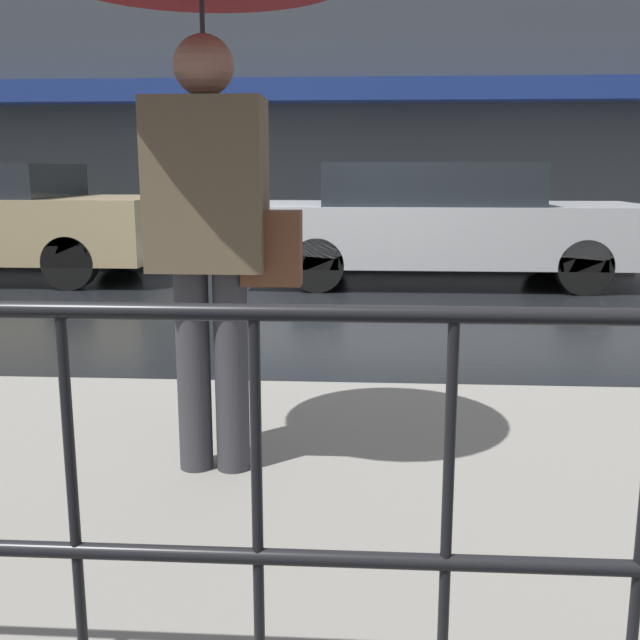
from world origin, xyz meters
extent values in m
plane|color=black|center=(0.00, 0.00, 0.00)|extent=(80.00, 80.00, 0.00)
cube|color=gray|center=(0.00, -4.62, 0.06)|extent=(28.00, 3.10, 0.13)
cube|color=gray|center=(0.00, 4.15, 0.06)|extent=(28.00, 2.17, 0.13)
cube|color=gold|center=(0.00, 0.00, 0.00)|extent=(25.20, 0.12, 0.01)
cube|color=#383D42|center=(0.00, 5.39, 2.38)|extent=(28.00, 0.30, 4.75)
cube|color=navy|center=(0.00, 4.96, 2.60)|extent=(16.80, 0.55, 0.35)
cylinder|color=black|center=(0.00, -5.91, 1.10)|extent=(12.00, 0.04, 0.04)
cylinder|color=black|center=(0.00, -5.91, 0.57)|extent=(12.00, 0.04, 0.04)
cylinder|color=black|center=(-0.20, -5.91, 0.61)|extent=(0.02, 0.02, 0.97)
cylinder|color=black|center=(0.20, -5.91, 0.61)|extent=(0.02, 0.02, 0.97)
cylinder|color=black|center=(0.60, -5.91, 0.61)|extent=(0.02, 0.02, 0.97)
cylinder|color=#333338|center=(-0.29, -4.40, 0.55)|extent=(0.14, 0.14, 0.85)
cylinder|color=#333338|center=(-0.13, -4.40, 0.55)|extent=(0.14, 0.14, 0.85)
cube|color=brown|center=(-0.21, -4.40, 1.32)|extent=(0.46, 0.28, 0.67)
sphere|color=#996954|center=(-0.21, -4.40, 1.77)|extent=(0.23, 0.23, 0.23)
cylinder|color=#262628|center=(-0.21, -4.40, 1.69)|extent=(0.02, 0.02, 0.75)
cube|color=brown|center=(0.04, -4.40, 1.07)|extent=(0.24, 0.12, 0.30)
cylinder|color=black|center=(-3.01, 2.75, 0.31)|extent=(0.62, 0.22, 0.62)
cylinder|color=black|center=(-3.01, 1.03, 0.31)|extent=(0.62, 0.22, 0.62)
cube|color=#B2B5BA|center=(1.35, 1.89, 0.61)|extent=(4.79, 1.92, 0.70)
cube|color=#1E2328|center=(1.16, 1.89, 1.21)|extent=(2.49, 1.76, 0.49)
cylinder|color=black|center=(2.83, 2.74, 0.31)|extent=(0.62, 0.22, 0.62)
cylinder|color=black|center=(2.83, 1.04, 0.31)|extent=(0.62, 0.22, 0.62)
cylinder|color=black|center=(-0.14, 2.74, 0.31)|extent=(0.62, 0.22, 0.62)
cylinder|color=black|center=(-0.14, 1.04, 0.31)|extent=(0.62, 0.22, 0.62)
camera|label=1|loc=(0.43, -7.38, 1.38)|focal=42.00mm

